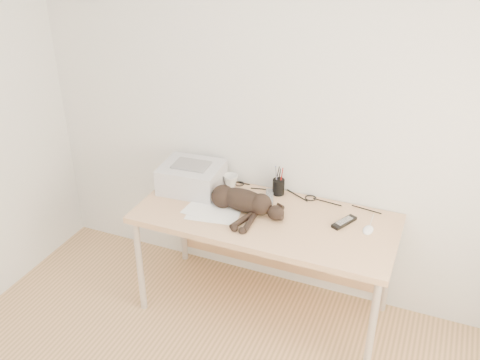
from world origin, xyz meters
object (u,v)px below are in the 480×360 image
at_px(printer, 192,177).
at_px(mug, 230,181).
at_px(desk, 269,227).
at_px(cat, 240,201).
at_px(pen_cup, 279,186).
at_px(mouse, 368,228).

relative_size(printer, mug, 4.21).
xyz_separation_m(desk, cat, (-0.17, -0.08, 0.20)).
xyz_separation_m(printer, cat, (0.40, -0.13, -0.02)).
bearing_deg(mug, desk, -26.06).
relative_size(desk, cat, 2.41).
bearing_deg(pen_cup, mouse, -18.52).
height_order(mug, pen_cup, pen_cup).
distance_m(mug, pen_cup, 0.33).
distance_m(desk, printer, 0.61).
relative_size(desk, printer, 3.89).
relative_size(printer, pen_cup, 2.07).
bearing_deg(mug, cat, -55.28).
xyz_separation_m(desk, mouse, (0.61, -0.01, 0.15)).
distance_m(mug, mouse, 0.97).
bearing_deg(cat, mouse, 10.88).
bearing_deg(desk, printer, 175.16).
xyz_separation_m(printer, mug, (0.23, 0.12, -0.04)).
bearing_deg(mouse, desk, -176.22).
height_order(pen_cup, mouse, pen_cup).
distance_m(pen_cup, mouse, 0.66).
bearing_deg(desk, cat, -154.29).
height_order(desk, mug, mug).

